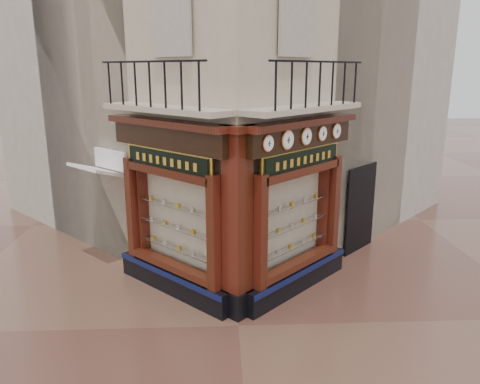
{
  "coord_description": "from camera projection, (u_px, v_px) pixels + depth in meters",
  "views": [
    {
      "loc": [
        -0.36,
        -8.41,
        5.01
      ],
      "look_at": [
        0.13,
        2.0,
        2.26
      ],
      "focal_mm": 35.0,
      "sensor_mm": 36.0,
      "label": 1
    }
  ],
  "objects": [
    {
      "name": "clock_a",
      "position": [
        268.0,
        143.0,
        8.99
      ],
      "size": [
        0.26,
        0.26,
        0.32
      ],
      "rotation": [
        0.0,
        0.0,
        0.79
      ],
      "color": "#C97E43",
      "rests_on": "ground"
    },
    {
      "name": "neighbour_left",
      "position": [
        156.0,
        54.0,
        16.24
      ],
      "size": [
        11.31,
        11.31,
        11.0
      ],
      "primitive_type": "cube",
      "rotation": [
        0.0,
        0.0,
        0.79
      ],
      "color": "#BAB1A2",
      "rests_on": "ground"
    },
    {
      "name": "clock_e",
      "position": [
        336.0,
        131.0,
        10.78
      ],
      "size": [
        0.29,
        0.29,
        0.35
      ],
      "rotation": [
        0.0,
        0.0,
        0.79
      ],
      "color": "#C97E43",
      "rests_on": "ground"
    },
    {
      "name": "neighbour_right",
      "position": [
        298.0,
        55.0,
        16.46
      ],
      "size": [
        11.31,
        11.31,
        11.0
      ],
      "primitive_type": "cube",
      "rotation": [
        0.0,
        0.0,
        0.79
      ],
      "color": "#BAB1A2",
      "rests_on": "ground"
    },
    {
      "name": "signboard_right",
      "position": [
        302.0,
        160.0,
        10.15
      ],
      "size": [
        2.03,
        2.03,
        0.54
      ],
      "rotation": [
        0.0,
        0.0,
        0.79
      ],
      "color": "gold",
      "rests_on": "ground"
    },
    {
      "name": "main_building",
      "position": [
        229.0,
        34.0,
        13.83
      ],
      "size": [
        11.31,
        11.31,
        12.0
      ],
      "primitive_type": "cube",
      "rotation": [
        0.0,
        0.0,
        0.79
      ],
      "color": "#C4B299",
      "rests_on": "ground"
    },
    {
      "name": "signboard_left",
      "position": [
        167.0,
        161.0,
        10.02
      ],
      "size": [
        2.01,
        2.01,
        0.54
      ],
      "rotation": [
        0.0,
        0.0,
        2.36
      ],
      "color": "gold",
      "rests_on": "ground"
    },
    {
      "name": "ground",
      "position": [
        238.0,
        326.0,
        9.41
      ],
      "size": [
        80.0,
        80.0,
        0.0
      ],
      "primitive_type": "plane",
      "color": "#543127",
      "rests_on": "ground"
    },
    {
      "name": "clock_b",
      "position": [
        287.0,
        140.0,
        9.44
      ],
      "size": [
        0.32,
        0.32,
        0.4
      ],
      "rotation": [
        0.0,
        0.0,
        0.79
      ],
      "color": "#C97E43",
      "rests_on": "ground"
    },
    {
      "name": "awning",
      "position": [
        103.0,
        264.0,
        12.39
      ],
      "size": [
        1.56,
        1.56,
        0.33
      ],
      "primitive_type": null,
      "rotation": [
        0.3,
        0.0,
        2.36
      ],
      "color": "white",
      "rests_on": "ground"
    },
    {
      "name": "clock_c",
      "position": [
        306.0,
        137.0,
        9.91
      ],
      "size": [
        0.3,
        0.3,
        0.38
      ],
      "rotation": [
        0.0,
        0.0,
        0.79
      ],
      "color": "#C97E43",
      "rests_on": "ground"
    },
    {
      "name": "corner_pilaster",
      "position": [
        237.0,
        226.0,
        9.4
      ],
      "size": [
        0.85,
        0.85,
        3.98
      ],
      "rotation": [
        0.0,
        0.0,
        0.79
      ],
      "color": "black",
      "rests_on": "ground"
    },
    {
      "name": "shopfront_left",
      "position": [
        172.0,
        210.0,
        10.36
      ],
      "size": [
        2.86,
        2.86,
        3.98
      ],
      "rotation": [
        0.0,
        0.0,
        2.36
      ],
      "color": "black",
      "rests_on": "ground"
    },
    {
      "name": "shopfront_right",
      "position": [
        298.0,
        208.0,
        10.49
      ],
      "size": [
        2.86,
        2.86,
        3.98
      ],
      "rotation": [
        0.0,
        0.0,
        0.79
      ],
      "color": "black",
      "rests_on": "ground"
    },
    {
      "name": "clock_d",
      "position": [
        322.0,
        134.0,
        10.35
      ],
      "size": [
        0.27,
        0.27,
        0.33
      ],
      "rotation": [
        0.0,
        0.0,
        0.79
      ],
      "color": "#C97E43",
      "rests_on": "ground"
    },
    {
      "name": "balcony",
      "position": [
        235.0,
        108.0,
        9.77
      ],
      "size": [
        5.94,
        2.97,
        1.03
      ],
      "color": "#C4B299",
      "rests_on": "ground"
    }
  ]
}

